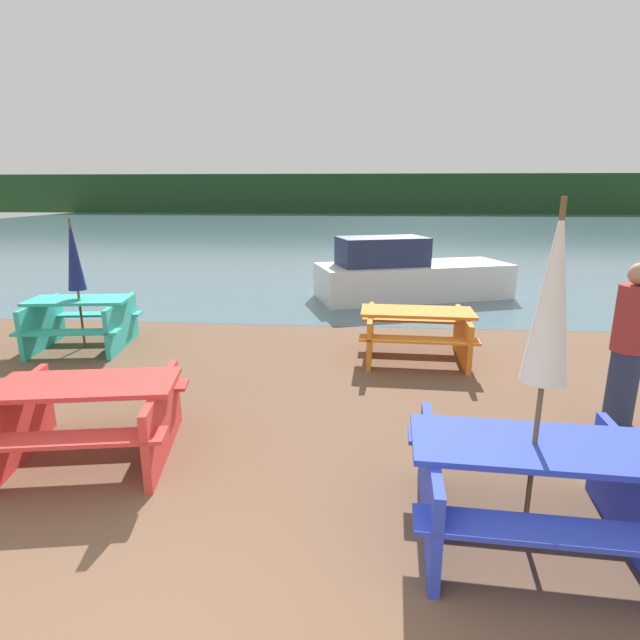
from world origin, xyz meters
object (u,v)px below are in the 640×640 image
Objects in this scene: picnic_table_blue at (530,481)px; umbrella_navy at (74,255)px; picnic_table_teal at (82,319)px; boat at (407,275)px; person at (629,346)px; picnic_table_red at (89,412)px; umbrella_white at (553,295)px; picnic_table_orange at (416,329)px.

umbrella_navy is at bearing 144.15° from picnic_table_blue.
picnic_table_teal is 0.36× the size of boat.
umbrella_navy is 7.45m from person.
picnic_table_red is 0.89× the size of umbrella_navy.
boat is at bearing 91.08° from umbrella_white.
picnic_table_blue is 6.95m from umbrella_navy.
boat is (5.42, 4.20, 0.07)m from picnic_table_teal.
umbrella_white is 0.52× the size of boat.
picnic_table_blue is at bearing 90.00° from umbrella_white.
umbrella_navy is at bearing 163.73° from person.
picnic_table_orange is at bearing 134.07° from person.
picnic_table_orange is 2.82m from person.
umbrella_white is 8.32m from boat.
umbrella_navy is at bearing 144.15° from umbrella_white.
picnic_table_teal is (-1.89, 3.21, 0.01)m from picnic_table_red.
picnic_table_orange is at bearing 43.54° from picnic_table_red.
umbrella_navy is 6.88m from umbrella_white.
picnic_table_teal is 0.97× the size of person.
picnic_table_orange is 4.19m from umbrella_white.
umbrella_navy reaches higher than picnic_table_blue.
umbrella_white reaches higher than umbrella_navy.
picnic_table_blue is 3.77m from picnic_table_red.
picnic_table_teal is at bearing 163.73° from person.
person is (1.94, -2.01, 0.43)m from picnic_table_orange.
picnic_table_blue is at bearing -84.45° from picnic_table_orange.
picnic_table_orange is at bearing 95.55° from picnic_table_blue.
picnic_table_teal reaches higher than picnic_table_blue.
picnic_table_blue reaches higher than picnic_table_orange.
picnic_table_blue is at bearing -128.65° from person.
picnic_table_orange is 0.97× the size of person.
umbrella_white is (5.57, -4.03, 0.32)m from umbrella_navy.
picnic_table_red is (-3.68, 0.82, -0.00)m from picnic_table_blue.
picnic_table_teal is (-5.57, 4.03, 0.01)m from picnic_table_blue.
umbrella_white reaches higher than picnic_table_red.
boat reaches higher than picnic_table_red.
picnic_table_orange is 5.29m from umbrella_navy.
picnic_table_blue is at bearing -12.57° from picnic_table_red.
picnic_table_orange is at bearing -0.83° from picnic_table_teal.
picnic_table_teal is 7.00m from umbrella_white.
picnic_table_red is 1.05× the size of person.
umbrella_white is 2.65m from person.
umbrella_white reaches higher than boat.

